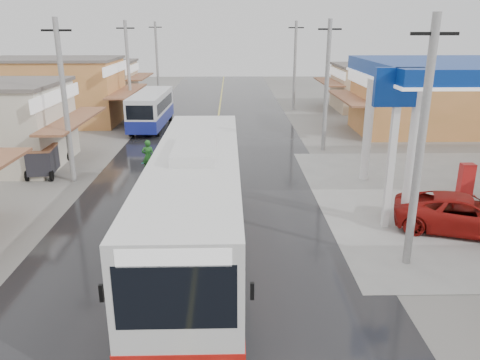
{
  "coord_description": "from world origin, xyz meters",
  "views": [
    {
      "loc": [
        1.13,
        -13.98,
        7.64
      ],
      "look_at": [
        1.46,
        3.98,
        1.67
      ],
      "focal_mm": 35.0,
      "sensor_mm": 36.0,
      "label": 1
    }
  ],
  "objects_px": {
    "cyclist": "(149,166)",
    "tricycle_near": "(42,160)",
    "coach_bus": "(197,206)",
    "second_bus": "(151,109)",
    "jeepney": "(464,214)",
    "tricycle_far": "(57,144)"
  },
  "relations": [
    {
      "from": "jeepney",
      "to": "tricycle_near",
      "type": "height_order",
      "value": "tricycle_near"
    },
    {
      "from": "cyclist",
      "to": "tricycle_near",
      "type": "distance_m",
      "value": 5.71
    },
    {
      "from": "tricycle_near",
      "to": "second_bus",
      "type": "bearing_deg",
      "value": 66.25
    },
    {
      "from": "cyclist",
      "to": "coach_bus",
      "type": "bearing_deg",
      "value": -74.02
    },
    {
      "from": "second_bus",
      "to": "jeepney",
      "type": "relative_size",
      "value": 1.59
    },
    {
      "from": "tricycle_near",
      "to": "tricycle_far",
      "type": "bearing_deg",
      "value": 91.57
    },
    {
      "from": "coach_bus",
      "to": "cyclist",
      "type": "relative_size",
      "value": 6.13
    },
    {
      "from": "coach_bus",
      "to": "second_bus",
      "type": "xyz_separation_m",
      "value": [
        -5.04,
        21.66,
        -0.5
      ]
    },
    {
      "from": "second_bus",
      "to": "tricycle_far",
      "type": "xyz_separation_m",
      "value": [
        -4.28,
        -8.61,
        -0.58
      ]
    },
    {
      "from": "tricycle_far",
      "to": "coach_bus",
      "type": "bearing_deg",
      "value": -70.94
    },
    {
      "from": "cyclist",
      "to": "tricycle_near",
      "type": "height_order",
      "value": "cyclist"
    },
    {
      "from": "coach_bus",
      "to": "jeepney",
      "type": "relative_size",
      "value": 2.53
    },
    {
      "from": "coach_bus",
      "to": "jeepney",
      "type": "xyz_separation_m",
      "value": [
        10.09,
        2.15,
        -1.25
      ]
    },
    {
      "from": "second_bus",
      "to": "tricycle_near",
      "type": "height_order",
      "value": "second_bus"
    },
    {
      "from": "coach_bus",
      "to": "tricycle_far",
      "type": "xyz_separation_m",
      "value": [
        -9.32,
        13.05,
        -1.08
      ]
    },
    {
      "from": "cyclist",
      "to": "tricycle_near",
      "type": "xyz_separation_m",
      "value": [
        -5.68,
        0.58,
        0.22
      ]
    },
    {
      "from": "second_bus",
      "to": "cyclist",
      "type": "height_order",
      "value": "second_bus"
    },
    {
      "from": "coach_bus",
      "to": "cyclist",
      "type": "xyz_separation_m",
      "value": [
        -3.1,
        8.82,
        -1.27
      ]
    },
    {
      "from": "coach_bus",
      "to": "tricycle_near",
      "type": "distance_m",
      "value": 12.91
    },
    {
      "from": "coach_bus",
      "to": "tricycle_near",
      "type": "relative_size",
      "value": 6.23
    },
    {
      "from": "cyclist",
      "to": "tricycle_far",
      "type": "xyz_separation_m",
      "value": [
        -6.21,
        4.22,
        0.18
      ]
    },
    {
      "from": "cyclist",
      "to": "tricycle_far",
      "type": "bearing_deg",
      "value": 142.39
    }
  ]
}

